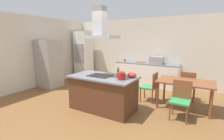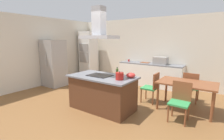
{
  "view_description": "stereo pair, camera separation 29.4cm",
  "coord_description": "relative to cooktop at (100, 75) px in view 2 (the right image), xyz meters",
  "views": [
    {
      "loc": [
        2.33,
        -3.45,
        1.84
      ],
      "look_at": [
        0.03,
        0.4,
        1.0
      ],
      "focal_mm": 26.42,
      "sensor_mm": 36.0,
      "label": 1
    },
    {
      "loc": [
        2.58,
        -3.29,
        1.84
      ],
      "look_at": [
        0.03,
        0.4,
        1.0
      ],
      "focal_mm": 26.42,
      "sensor_mm": 36.0,
      "label": 2
    }
  ],
  "objects": [
    {
      "name": "ground",
      "position": [
        0.09,
        1.5,
        -0.91
      ],
      "size": [
        16.0,
        16.0,
        0.0
      ],
      "primitive_type": "plane",
      "color": "brown"
    },
    {
      "name": "wall_back",
      "position": [
        0.09,
        3.25,
        0.44
      ],
      "size": [
        7.2,
        0.1,
        2.7
      ],
      "primitive_type": "cube",
      "color": "beige",
      "rests_on": "ground"
    },
    {
      "name": "wall_left",
      "position": [
        -3.36,
        1.0,
        0.44
      ],
      "size": [
        0.1,
        8.8,
        2.7
      ],
      "primitive_type": "cube",
      "color": "beige",
      "rests_on": "ground"
    },
    {
      "name": "kitchen_island",
      "position": [
        0.09,
        0.0,
        -0.45
      ],
      "size": [
        1.75,
        0.96,
        0.9
      ],
      "color": "#59331E",
      "rests_on": "ground"
    },
    {
      "name": "cooktop",
      "position": [
        0.0,
        0.0,
        0.0
      ],
      "size": [
        0.6,
        0.44,
        0.01
      ],
      "primitive_type": "cube",
      "color": "black",
      "rests_on": "kitchen_island"
    },
    {
      "name": "tea_kettle",
      "position": [
        0.67,
        -0.08,
        0.08
      ],
      "size": [
        0.24,
        0.19,
        0.2
      ],
      "color": "#B21E19",
      "rests_on": "kitchen_island"
    },
    {
      "name": "olive_oil_bottle",
      "position": [
        0.44,
        0.16,
        0.1
      ],
      "size": [
        0.06,
        0.06,
        0.25
      ],
      "color": "#47722D",
      "rests_on": "kitchen_island"
    },
    {
      "name": "mixing_bowl",
      "position": [
        0.79,
        0.25,
        0.06
      ],
      "size": [
        0.23,
        0.23,
        0.13
      ],
      "primitive_type": "ellipsoid",
      "color": "red",
      "rests_on": "kitchen_island"
    },
    {
      "name": "back_counter",
      "position": [
        0.26,
        2.88,
        -0.46
      ],
      "size": [
        2.52,
        0.62,
        0.9
      ],
      "color": "white",
      "rests_on": "ground"
    },
    {
      "name": "countertop_microwave",
      "position": [
        0.66,
        2.88,
        0.13
      ],
      "size": [
        0.5,
        0.38,
        0.28
      ],
      "primitive_type": "cube",
      "color": "#9E9993",
      "rests_on": "back_counter"
    },
    {
      "name": "coffee_mug_red",
      "position": [
        -0.73,
        2.9,
        0.04
      ],
      "size": [
        0.08,
        0.08,
        0.09
      ],
      "primitive_type": "cylinder",
      "color": "red",
      "rests_on": "back_counter"
    },
    {
      "name": "cutting_board",
      "position": [
        0.0,
        2.93,
        0.0
      ],
      "size": [
        0.34,
        0.24,
        0.02
      ],
      "primitive_type": "cube",
      "color": "brown",
      "rests_on": "back_counter"
    },
    {
      "name": "wall_oven_stack",
      "position": [
        -2.81,
        2.65,
        0.2
      ],
      "size": [
        0.7,
        0.66,
        2.2
      ],
      "color": "white",
      "rests_on": "ground"
    },
    {
      "name": "refrigerator",
      "position": [
        -2.89,
        0.71,
        0.0
      ],
      "size": [
        0.8,
        0.73,
        1.82
      ],
      "color": "#9E9993",
      "rests_on": "ground"
    },
    {
      "name": "dining_table",
      "position": [
        1.92,
        1.18,
        -0.24
      ],
      "size": [
        1.4,
        0.9,
        0.75
      ],
      "color": "brown",
      "rests_on": "ground"
    },
    {
      "name": "chair_facing_back_wall",
      "position": [
        1.92,
        1.85,
        -0.4
      ],
      "size": [
        0.42,
        0.42,
        0.89
      ],
      "color": "#33934C",
      "rests_on": "ground"
    },
    {
      "name": "chair_facing_island",
      "position": [
        1.92,
        0.52,
        -0.4
      ],
      "size": [
        0.42,
        0.42,
        0.89
      ],
      "color": "#33934C",
      "rests_on": "ground"
    },
    {
      "name": "chair_at_left_end",
      "position": [
        1.01,
        1.18,
        -0.4
      ],
      "size": [
        0.42,
        0.42,
        0.89
      ],
      "color": "#33934C",
      "rests_on": "ground"
    },
    {
      "name": "range_hood",
      "position": [
        0.0,
        0.0,
        1.2
      ],
      "size": [
        0.9,
        0.55,
        0.78
      ],
      "color": "#ADADB2"
    }
  ]
}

